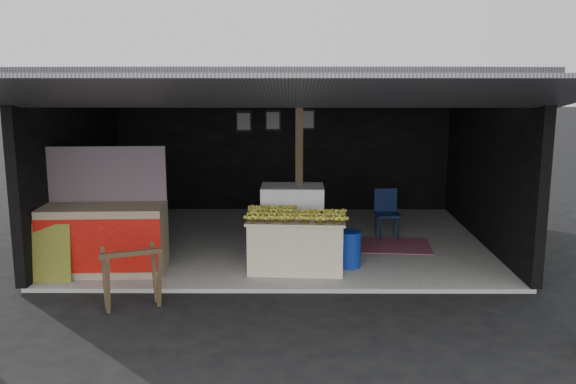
{
  "coord_description": "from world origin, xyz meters",
  "views": [
    {
      "loc": [
        0.17,
        -8.27,
        3.04
      ],
      "look_at": [
        0.12,
        1.53,
        1.1
      ],
      "focal_mm": 40.0,
      "sensor_mm": 36.0,
      "label": 1
    }
  ],
  "objects_px": {
    "white_crate": "(292,219)",
    "water_barrel": "(349,250)",
    "sawhorse": "(132,273)",
    "banana_table": "(296,243)",
    "neighbor_stall": "(104,236)",
    "plastic_chair": "(386,209)"
  },
  "relations": [
    {
      "from": "banana_table",
      "to": "white_crate",
      "type": "xyz_separation_m",
      "value": [
        -0.05,
        0.86,
        0.16
      ]
    },
    {
      "from": "neighbor_stall",
      "to": "white_crate",
      "type": "bearing_deg",
      "value": 16.96
    },
    {
      "from": "neighbor_stall",
      "to": "banana_table",
      "type": "bearing_deg",
      "value": -0.2
    },
    {
      "from": "white_crate",
      "to": "sawhorse",
      "type": "height_order",
      "value": "white_crate"
    },
    {
      "from": "white_crate",
      "to": "plastic_chair",
      "type": "distance_m",
      "value": 1.92
    },
    {
      "from": "banana_table",
      "to": "sawhorse",
      "type": "height_order",
      "value": "banana_table"
    },
    {
      "from": "sawhorse",
      "to": "water_barrel",
      "type": "height_order",
      "value": "sawhorse"
    },
    {
      "from": "water_barrel",
      "to": "plastic_chair",
      "type": "height_order",
      "value": "plastic_chair"
    },
    {
      "from": "sawhorse",
      "to": "plastic_chair",
      "type": "relative_size",
      "value": 1.03
    },
    {
      "from": "banana_table",
      "to": "water_barrel",
      "type": "xyz_separation_m",
      "value": [
        0.8,
        0.12,
        -0.14
      ]
    },
    {
      "from": "white_crate",
      "to": "water_barrel",
      "type": "height_order",
      "value": "white_crate"
    },
    {
      "from": "banana_table",
      "to": "water_barrel",
      "type": "distance_m",
      "value": 0.82
    },
    {
      "from": "neighbor_stall",
      "to": "plastic_chair",
      "type": "distance_m",
      "value": 4.81
    },
    {
      "from": "white_crate",
      "to": "water_barrel",
      "type": "xyz_separation_m",
      "value": [
        0.85,
        -0.74,
        -0.29
      ]
    },
    {
      "from": "plastic_chair",
      "to": "sawhorse",
      "type": "bearing_deg",
      "value": -143.58
    },
    {
      "from": "neighbor_stall",
      "to": "sawhorse",
      "type": "distance_m",
      "value": 1.52
    },
    {
      "from": "banana_table",
      "to": "neighbor_stall",
      "type": "relative_size",
      "value": 0.82
    },
    {
      "from": "plastic_chair",
      "to": "water_barrel",
      "type": "bearing_deg",
      "value": -120.41
    },
    {
      "from": "banana_table",
      "to": "plastic_chair",
      "type": "height_order",
      "value": "plastic_chair"
    },
    {
      "from": "sawhorse",
      "to": "neighbor_stall",
      "type": "bearing_deg",
      "value": 96.34
    },
    {
      "from": "banana_table",
      "to": "sawhorse",
      "type": "xyz_separation_m",
      "value": [
        -2.08,
        -1.45,
        0.03
      ]
    },
    {
      "from": "sawhorse",
      "to": "water_barrel",
      "type": "relative_size",
      "value": 1.69
    }
  ]
}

